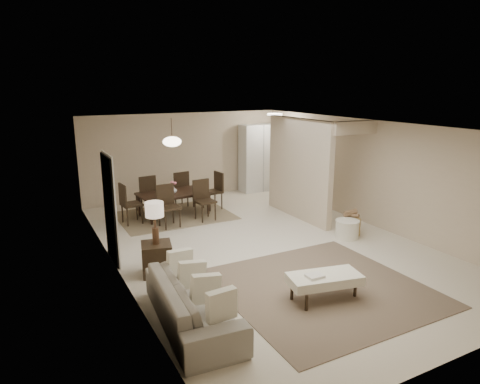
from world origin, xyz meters
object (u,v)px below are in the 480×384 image
pantry_cabinet (259,158)px  wicker_basket (351,227)px  dining_table (175,204)px  sofa (192,302)px  round_pouf (347,229)px  ottoman_bench (324,279)px  side_table (157,259)px

pantry_cabinet → wicker_basket: (-0.27, -4.57, -0.87)m
wicker_basket → dining_table: 4.41m
wicker_basket → sofa: bearing=-158.4°
round_pouf → wicker_basket: bearing=32.0°
ottoman_bench → side_table: (-2.05, 2.13, -0.04)m
sofa → ottoman_bench: bearing=-93.4°
wicker_basket → dining_table: size_ratio=0.25×
ottoman_bench → round_pouf: size_ratio=2.37×
pantry_cabinet → sofa: pantry_cabinet is taller
round_pouf → pantry_cabinet: bearing=83.9°
wicker_basket → dining_table: dining_table is taller
pantry_cabinet → ottoman_bench: bearing=-112.1°
round_pouf → dining_table: (-2.81, 3.34, 0.10)m
sofa → side_table: 1.83m
ottoman_bench → side_table: size_ratio=2.16×
ottoman_bench → wicker_basket: ottoman_bench is taller
side_table → round_pouf: size_ratio=1.10×
dining_table → round_pouf: bearing=-55.8°
side_table → wicker_basket: (4.48, -0.03, -0.10)m
sofa → dining_table: (1.49, 4.99, -0.02)m
ottoman_bench → dining_table: (-0.60, 5.29, -0.02)m
sofa → round_pouf: size_ratio=4.33×
pantry_cabinet → sofa: (-4.80, -6.37, -0.72)m
ottoman_bench → side_table: bearing=145.8°
pantry_cabinet → side_table: pantry_cabinet is taller
pantry_cabinet → side_table: bearing=-136.3°
sofa → side_table: sofa is taller
side_table → round_pouf: bearing=-2.4°
pantry_cabinet → sofa: bearing=-127.0°
ottoman_bench → round_pouf: ottoman_bench is taller
ottoman_bench → side_table: 2.95m
pantry_cabinet → ottoman_bench: 7.23m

